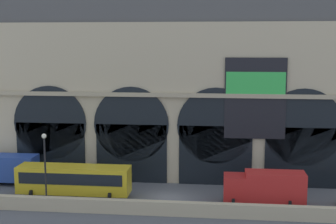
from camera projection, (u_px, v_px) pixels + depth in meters
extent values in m
plane|color=#54565B|center=(168.00, 198.00, 46.49)|extent=(200.00, 200.00, 0.00)
cube|color=#BCAD8C|center=(162.00, 208.00, 41.87)|extent=(90.00, 0.70, 1.25)
cube|color=#BCAD8C|center=(175.00, 102.00, 52.35)|extent=(46.69, 4.46, 17.11)
cube|color=#4C4C4C|center=(176.00, 2.00, 51.08)|extent=(46.69, 3.86, 4.46)
cube|color=black|center=(51.00, 151.00, 52.36)|extent=(7.68, 0.20, 6.36)
cylinder|color=black|center=(50.00, 123.00, 51.90)|extent=(8.08, 0.20, 8.08)
cube|color=black|center=(132.00, 153.00, 51.38)|extent=(7.68, 0.20, 6.36)
cylinder|color=black|center=(131.00, 124.00, 50.92)|extent=(8.08, 0.20, 8.08)
cube|color=black|center=(215.00, 156.00, 50.41)|extent=(7.68, 0.20, 6.36)
cylinder|color=black|center=(216.00, 126.00, 49.94)|extent=(8.08, 0.20, 8.08)
cube|color=black|center=(302.00, 158.00, 49.43)|extent=(7.68, 0.20, 6.36)
cylinder|color=black|center=(303.00, 128.00, 48.97)|extent=(8.08, 0.20, 8.08)
cube|color=black|center=(255.00, 99.00, 48.96)|extent=(6.26, 0.12, 8.37)
cube|color=green|center=(256.00, 83.00, 48.65)|extent=(6.01, 0.04, 2.33)
cube|color=tan|center=(173.00, 95.00, 49.86)|extent=(46.69, 0.50, 0.44)
cube|color=#28479E|center=(11.00, 168.00, 50.95)|extent=(5.50, 2.30, 2.70)
cylinder|color=black|center=(19.00, 183.00, 50.00)|extent=(0.28, 0.84, 0.84)
cylinder|color=black|center=(27.00, 178.00, 52.03)|extent=(0.28, 0.84, 0.84)
cube|color=gold|center=(74.00, 179.00, 46.55)|extent=(11.00, 2.50, 2.60)
cube|color=black|center=(70.00, 179.00, 45.25)|extent=(10.12, 0.04, 1.10)
cylinder|color=black|center=(32.00, 194.00, 46.05)|extent=(0.28, 1.00, 1.00)
cylinder|color=black|center=(41.00, 187.00, 48.26)|extent=(0.28, 1.00, 1.00)
cylinder|color=black|center=(110.00, 197.00, 45.21)|extent=(0.28, 1.00, 1.00)
cylinder|color=black|center=(115.00, 190.00, 47.42)|extent=(0.28, 1.00, 1.00)
cube|color=red|center=(234.00, 187.00, 44.82)|extent=(2.00, 2.30, 2.30)
cube|color=red|center=(275.00, 186.00, 44.39)|extent=(5.50, 2.30, 2.70)
cylinder|color=black|center=(233.00, 202.00, 43.98)|extent=(0.28, 0.84, 0.84)
cylinder|color=black|center=(233.00, 195.00, 46.02)|extent=(0.28, 0.84, 0.84)
cylinder|color=black|center=(290.00, 204.00, 43.43)|extent=(0.28, 0.84, 0.84)
cylinder|color=black|center=(287.00, 197.00, 45.46)|extent=(0.28, 0.84, 0.84)
cylinder|color=black|center=(45.00, 173.00, 43.45)|extent=(0.16, 0.16, 6.50)
sphere|color=#F2EDCC|center=(44.00, 136.00, 42.95)|extent=(0.44, 0.44, 0.44)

